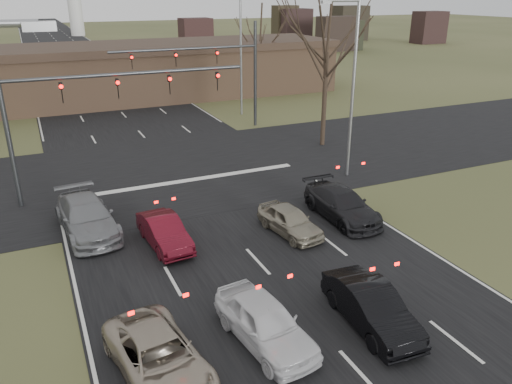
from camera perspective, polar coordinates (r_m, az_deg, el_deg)
ground at (r=17.88m, az=4.32°, el=-12.32°), size 360.00×360.00×0.00m
road_main at (r=73.90m, az=-19.16°, el=13.00°), size 14.00×300.00×0.02m
road_cross at (r=30.49m, az=-9.30°, el=2.45°), size 200.00×14.00×0.02m
building at (r=52.22m, az=-14.42°, el=13.18°), size 42.40×10.40×5.30m
mast_arm_near at (r=26.40m, az=-19.88°, el=9.81°), size 12.12×0.24×8.00m
mast_arm_far at (r=38.63m, az=-4.02°, el=14.43°), size 11.12×0.24×8.00m
streetlight_right_near at (r=28.33m, az=10.80°, el=12.52°), size 2.34×0.25×10.00m
streetlight_right_far at (r=43.41m, az=-1.97°, el=16.06°), size 2.34×0.25×10.00m
tree_right_near at (r=34.19m, az=8.35°, el=19.82°), size 6.90×6.90×11.50m
tree_right_far at (r=52.88m, az=0.47°, el=18.62°), size 5.40×5.40×9.00m
car_silver_suv at (r=14.81m, az=-11.04°, el=-18.05°), size 2.68×4.77×1.26m
car_white_sedan at (r=15.67m, az=1.03°, el=-14.66°), size 2.18×4.34×1.42m
car_black_hatch at (r=16.76m, az=13.02°, el=-12.66°), size 1.75×4.28×1.38m
car_charcoal_sedan at (r=23.91m, az=9.78°, el=-1.40°), size 2.01×4.85×1.40m
car_grey_ahead at (r=23.39m, az=-18.79°, el=-2.69°), size 2.59×5.42×1.52m
car_red_ahead at (r=21.43m, az=-10.44°, el=-4.50°), size 1.64×3.93×1.26m
car_silver_ahead at (r=22.17m, az=3.89°, el=-3.26°), size 1.93×3.82×1.25m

